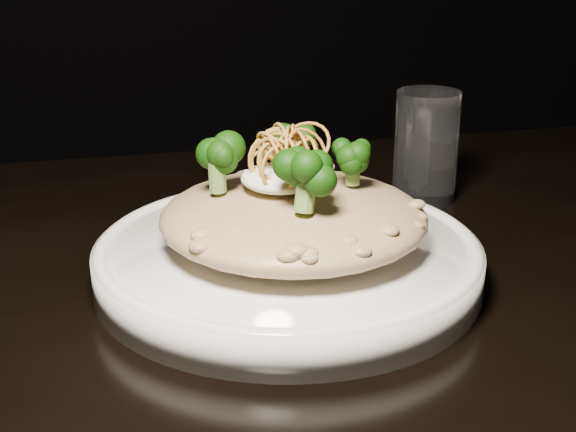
# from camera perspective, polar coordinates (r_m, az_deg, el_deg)

# --- Properties ---
(table) EXTENTS (1.10, 0.80, 0.75)m
(table) POSITION_cam_1_polar(r_m,az_deg,el_deg) (0.70, 7.46, -10.38)
(table) COLOR black
(table) RESTS_ON ground
(plate) EXTENTS (0.30, 0.30, 0.03)m
(plate) POSITION_cam_1_polar(r_m,az_deg,el_deg) (0.64, 0.00, -3.30)
(plate) COLOR white
(plate) RESTS_ON table
(risotto) EXTENTS (0.21, 0.21, 0.05)m
(risotto) POSITION_cam_1_polar(r_m,az_deg,el_deg) (0.62, 0.39, -0.06)
(risotto) COLOR brown
(risotto) RESTS_ON plate
(broccoli) EXTENTS (0.13, 0.13, 0.05)m
(broccoli) POSITION_cam_1_polar(r_m,az_deg,el_deg) (0.60, -0.22, 4.00)
(broccoli) COLOR black
(broccoli) RESTS_ON risotto
(cheese) EXTENTS (0.06, 0.06, 0.02)m
(cheese) POSITION_cam_1_polar(r_m,az_deg,el_deg) (0.61, -0.48, 2.72)
(cheese) COLOR white
(cheese) RESTS_ON risotto
(shallots) EXTENTS (0.06, 0.06, 0.04)m
(shallots) POSITION_cam_1_polar(r_m,az_deg,el_deg) (0.60, 0.02, 5.21)
(shallots) COLOR brown
(shallots) RESTS_ON cheese
(drinking_glass) EXTENTS (0.07, 0.07, 0.11)m
(drinking_glass) POSITION_cam_1_polar(r_m,az_deg,el_deg) (0.82, 9.78, 4.88)
(drinking_glass) COLOR silver
(drinking_glass) RESTS_ON table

